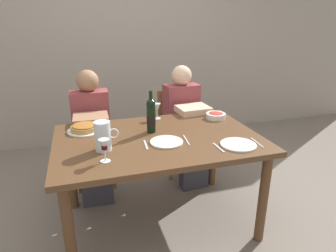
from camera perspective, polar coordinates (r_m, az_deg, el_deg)
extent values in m
plane|color=slate|center=(2.57, -1.71, -18.00)|extent=(8.00, 8.00, 0.00)
cube|color=#A3998E|center=(3.97, -9.85, 17.14)|extent=(8.00, 0.10, 2.80)
cube|color=brown|center=(2.19, -1.91, -2.63)|extent=(1.50, 1.00, 0.04)
cylinder|color=brown|center=(1.97, -18.56, -19.64)|extent=(0.07, 0.07, 0.72)
cylinder|color=brown|center=(2.30, 17.97, -13.29)|extent=(0.07, 0.07, 0.72)
cylinder|color=brown|center=(2.68, -18.39, -8.29)|extent=(0.07, 0.07, 0.72)
cylinder|color=brown|center=(2.93, 8.79, -4.93)|extent=(0.07, 0.07, 0.72)
cylinder|color=black|center=(2.25, -3.28, 1.42)|extent=(0.07, 0.07, 0.22)
sphere|color=black|center=(2.21, -3.35, 4.36)|extent=(0.07, 0.07, 0.07)
cylinder|color=black|center=(2.20, -3.37, 5.69)|extent=(0.03, 0.03, 0.09)
cylinder|color=black|center=(2.25, -3.28, 1.16)|extent=(0.07, 0.07, 0.08)
cylinder|color=silver|center=(1.98, -12.53, -1.93)|extent=(0.11, 0.11, 0.20)
cylinder|color=silver|center=(2.00, -12.45, -2.89)|extent=(0.10, 0.10, 0.12)
torus|color=silver|center=(1.98, -10.48, -1.45)|extent=(0.07, 0.01, 0.07)
cylinder|color=silver|center=(2.38, -15.84, -0.88)|extent=(0.27, 0.27, 0.01)
cylinder|color=#C18E47|center=(2.38, -15.89, -0.37)|extent=(0.21, 0.21, 0.03)
ellipsoid|color=#9E6028|center=(2.37, -15.95, 0.16)|extent=(0.19, 0.19, 0.02)
cylinder|color=white|center=(2.62, 9.25, 1.96)|extent=(0.17, 0.17, 0.05)
ellipsoid|color=#B2382D|center=(2.62, 9.27, 2.30)|extent=(0.14, 0.14, 0.03)
cylinder|color=silver|center=(2.58, -2.12, 1.46)|extent=(0.06, 0.06, 0.00)
cylinder|color=silver|center=(2.57, -2.13, 2.20)|extent=(0.01, 0.01, 0.07)
cone|color=silver|center=(2.55, -2.15, 3.64)|extent=(0.06, 0.06, 0.07)
cylinder|color=silver|center=(1.87, -12.04, -6.67)|extent=(0.06, 0.06, 0.00)
cylinder|color=silver|center=(1.85, -12.12, -5.58)|extent=(0.01, 0.01, 0.08)
cone|color=silver|center=(1.82, -12.29, -3.54)|extent=(0.07, 0.07, 0.07)
cylinder|color=#470A14|center=(1.83, -12.24, -4.09)|extent=(0.04, 0.04, 0.02)
cylinder|color=silver|center=(2.10, 13.47, -3.53)|extent=(0.25, 0.25, 0.01)
cylinder|color=silver|center=(2.09, -0.30, -3.11)|extent=(0.24, 0.24, 0.01)
cube|color=silver|center=(2.03, 9.79, -4.16)|extent=(0.02, 0.16, 0.00)
cube|color=silver|center=(2.18, 16.89, -3.09)|extent=(0.02, 0.18, 0.00)
cube|color=silver|center=(2.13, 3.57, -2.72)|extent=(0.03, 0.18, 0.00)
cube|color=silver|center=(2.05, -4.33, -3.67)|extent=(0.03, 0.16, 0.00)
cube|color=olive|center=(2.98, -14.33, -2.77)|extent=(0.41, 0.41, 0.02)
cube|color=olive|center=(3.08, -14.77, 2.13)|extent=(0.36, 0.04, 0.40)
cylinder|color=olive|center=(2.93, -17.19, -8.56)|extent=(0.04, 0.04, 0.45)
cylinder|color=olive|center=(2.93, -10.50, -7.96)|extent=(0.04, 0.04, 0.45)
cylinder|color=olive|center=(3.24, -17.08, -5.74)|extent=(0.04, 0.04, 0.45)
cylinder|color=olive|center=(3.24, -11.05, -5.20)|extent=(0.04, 0.04, 0.45)
cube|color=#8E3D42|center=(2.85, -14.73, 1.74)|extent=(0.35, 0.21, 0.50)
sphere|color=#9E7051|center=(2.77, -15.35, 8.42)|extent=(0.20, 0.20, 0.20)
cube|color=#33333D|center=(2.77, -14.19, -4.38)|extent=(0.32, 0.39, 0.14)
cube|color=#33333D|center=(2.76, -13.61, -10.76)|extent=(0.28, 0.13, 0.40)
cube|color=#9E7051|center=(2.57, -14.73, 1.32)|extent=(0.30, 0.25, 0.06)
cube|color=olive|center=(3.14, 2.24, -0.96)|extent=(0.43, 0.43, 0.02)
cube|color=olive|center=(3.23, 1.01, 3.62)|extent=(0.36, 0.05, 0.40)
cylinder|color=olive|center=(3.03, 0.46, -6.61)|extent=(0.04, 0.04, 0.45)
cylinder|color=olive|center=(3.16, 6.25, -5.58)|extent=(0.04, 0.04, 0.45)
cylinder|color=olive|center=(3.32, -1.68, -4.14)|extent=(0.04, 0.04, 0.45)
cylinder|color=olive|center=(3.43, 3.69, -3.30)|extent=(0.04, 0.04, 0.45)
cube|color=#8E3D42|center=(3.02, 2.56, 3.39)|extent=(0.35, 0.22, 0.50)
sphere|color=beige|center=(2.94, 2.66, 9.75)|extent=(0.20, 0.20, 0.20)
cube|color=#33333D|center=(2.94, 3.95, -2.29)|extent=(0.33, 0.40, 0.14)
cube|color=#33333D|center=(2.93, 5.05, -8.22)|extent=(0.28, 0.14, 0.40)
cube|color=beige|center=(2.75, 4.88, 3.20)|extent=(0.30, 0.26, 0.06)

